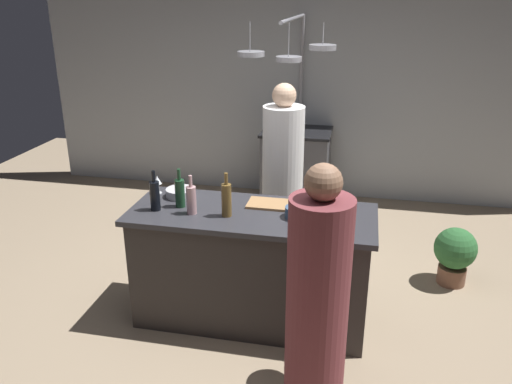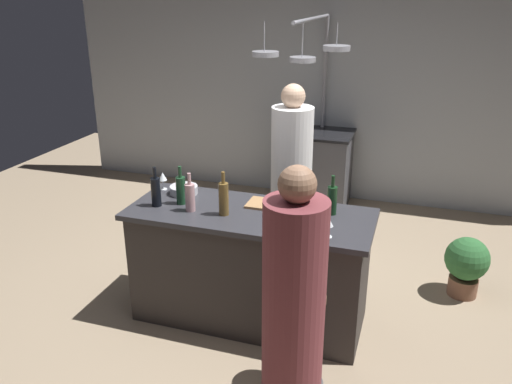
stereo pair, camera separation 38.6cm
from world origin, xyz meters
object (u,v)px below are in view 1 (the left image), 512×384
Objects in this scene: pepper_mill at (317,218)px; wine_bottle_rose at (191,199)px; wine_bottle_green at (180,192)px; wine_glass_by_chef at (299,212)px; wine_glass_near_left_guest at (336,219)px; potted_plant at (455,253)px; bar_stool_right at (318,333)px; stove_range at (296,167)px; guest_right at (317,314)px; wine_bottle_red at (333,196)px; wine_glass_near_right_guest at (157,181)px; mixing_bowl_steel at (180,193)px; wine_bottle_dark at (155,195)px; wine_bottle_amber at (226,199)px; mixing_bowl_blue at (297,212)px; chef at (282,186)px; cutting_board at (269,204)px.

pepper_mill is 0.72× the size of wine_bottle_rose.
wine_bottle_green reaches higher than wine_bottle_rose.
pepper_mill is 0.16m from wine_glass_by_chef.
potted_plant is at bearing 48.01° from wine_glass_near_left_guest.
bar_stool_right is 1.28m from wine_bottle_rose.
guest_right reaches higher than stove_range.
wine_glass_near_right_guest is at bearing 177.33° from wine_bottle_red.
wine_glass_near_right_guest is at bearing 160.38° from pepper_mill.
wine_glass_near_left_guest is 1.30m from mixing_bowl_steel.
wine_bottle_dark is 1.04× the size of wine_bottle_red.
pepper_mill is (-0.08, 0.71, 0.25)m from guest_right.
wine_bottle_amber is 1.91× the size of mixing_bowl_blue.
wine_bottle_green is 1.02× the size of wine_bottle_rose.
wine_bottle_amber is at bearing -25.94° from wine_glass_near_right_guest.
wine_bottle_rose is (-0.99, 0.85, 0.26)m from guest_right.
wine_bottle_green is at bearing 168.88° from wine_glass_near_left_guest.
wine_glass_near_left_guest is (0.05, 0.38, 0.63)m from bar_stool_right.
wine_bottle_red is 1.02m from wine_bottle_rose.
potted_plant is 2.40m from mixing_bowl_steel.
wine_bottle_rose is at bearing -177.78° from wine_bottle_amber.
wine_bottle_rose reaches higher than stove_range.
bar_stool_right is 0.42× the size of guest_right.
stove_range reaches higher than bar_stool_right.
wine_glass_by_chef is at bearing -78.09° from mixing_bowl_blue.
wine_bottle_rose is (-0.51, -0.99, 0.22)m from chef.
mixing_bowl_blue is at bearing -1.02° from wine_bottle_green.
potted_plant is 1.76× the size of wine_bottle_green.
pepper_mill is at bearing -12.80° from wine_bottle_amber.
wine_glass_by_chef is (-1.24, -1.02, 0.71)m from potted_plant.
wine_bottle_dark reaches higher than wine_glass_near_left_guest.
chef is at bearing 115.52° from wine_glass_near_left_guest.
pepper_mill is at bearing -19.62° from wine_glass_near_right_guest.
wine_glass_by_chef is 0.66× the size of mixing_bowl_steel.
wine_bottle_rose is 0.76m from mixing_bowl_blue.
wine_bottle_rose is at bearing -154.34° from potted_plant.
wine_bottle_dark is 0.31m from mixing_bowl_steel.
guest_right reaches higher than mixing_bowl_steel.
wine_glass_near_left_guest is at bearing -131.99° from potted_plant.
wine_bottle_dark reaches higher than pepper_mill.
mixing_bowl_steel is at bearing -105.15° from stove_range.
cutting_board is 0.85m from wine_bottle_dark.
guest_right is 5.53× the size of wine_bottle_red.
mixing_bowl_blue is (-0.16, 0.23, -0.07)m from pepper_mill.
wine_bottle_green is (-1.11, 0.61, 0.64)m from bar_stool_right.
wine_bottle_red reaches higher than cutting_board.
wine_bottle_dark is (-0.79, -0.98, 0.23)m from chef.
mixing_bowl_blue is (1.14, -0.24, -0.07)m from wine_glass_near_right_guest.
wine_bottle_red reaches higher than potted_plant.
guest_right reaches higher than wine_bottle_amber.
chef is at bearing 179.38° from potted_plant.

